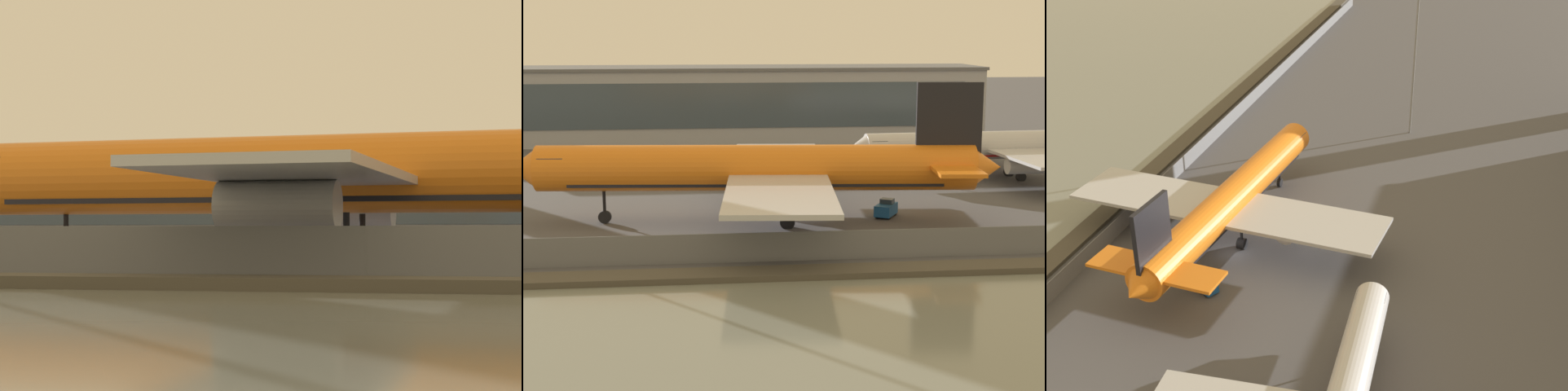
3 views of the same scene
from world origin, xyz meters
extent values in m
plane|color=#4C4C51|center=(0.00, 0.00, 0.00)|extent=(500.00, 500.00, 0.00)
cube|color=#474238|center=(0.00, -20.50, 0.25)|extent=(320.00, 3.00, 0.50)
cube|color=slate|center=(0.00, -16.00, 1.22)|extent=(280.00, 0.08, 2.45)
cylinder|color=slate|center=(-98.00, -16.00, 1.22)|extent=(0.10, 0.10, 2.45)
cylinder|color=slate|center=(0.00, -16.00, 1.22)|extent=(0.10, 0.10, 2.45)
cylinder|color=orange|center=(-4.90, -1.33, 5.49)|extent=(42.84, 8.28, 4.48)
cone|color=orange|center=(-27.35, 0.69, 5.49)|extent=(3.28, 4.50, 4.26)
cone|color=orange|center=(17.54, -3.35, 5.49)|extent=(3.26, 4.28, 4.03)
cube|color=#232D3D|center=(-24.42, 0.43, 6.05)|extent=(2.80, 4.01, 1.34)
cube|color=black|center=(-4.90, -1.33, 4.26)|extent=(36.39, 6.82, 0.81)
cube|color=#B7BABF|center=(-3.70, -11.70, 4.93)|extent=(11.17, 21.21, 0.45)
cube|color=#B7BABF|center=(-1.87, 8.67, 4.93)|extent=(11.17, 21.21, 0.45)
cylinder|color=#B7BABF|center=(-4.82, -9.96, 3.47)|extent=(6.16, 2.99, 2.46)
cylinder|color=#B7BABF|center=(-3.28, 7.15, 3.47)|extent=(6.16, 2.99, 2.46)
cube|color=black|center=(13.77, -3.01, 9.97)|extent=(6.41, 1.11, 7.62)
cube|color=orange|center=(13.43, -6.74, 5.83)|extent=(4.92, 7.85, 0.36)
cube|color=orange|center=(14.11, 0.73, 5.83)|extent=(4.92, 7.85, 0.36)
cylinder|color=black|center=(-19.76, 0.01, 1.94)|extent=(0.31, 0.31, 2.62)
cylinder|color=black|center=(-19.76, 0.01, 0.63)|extent=(1.29, 0.60, 1.25)
cylinder|color=black|center=(-2.14, -3.94, 1.94)|extent=(0.36, 0.36, 2.62)
cylinder|color=black|center=(-2.14, -3.94, 0.63)|extent=(1.53, 1.13, 1.44)
cylinder|color=black|center=(-1.72, 0.75, 1.94)|extent=(0.36, 0.36, 2.62)
cylinder|color=black|center=(-1.72, 0.75, 0.63)|extent=(1.53, 1.13, 1.44)
cone|color=silver|center=(9.35, 19.84, 4.35)|extent=(2.48, 3.49, 3.38)
cube|color=#232D3D|center=(11.70, 19.96, 4.80)|extent=(2.11, 3.12, 1.07)
cylinder|color=black|center=(15.49, 20.16, 1.54)|extent=(0.25, 0.25, 2.08)
cylinder|color=black|center=(15.49, 20.16, 0.50)|extent=(1.01, 0.44, 1.00)
cube|color=#19519E|center=(8.40, -0.01, 0.75)|extent=(2.96, 3.57, 1.11)
cube|color=#283847|center=(8.60, 0.34, 1.55)|extent=(1.66, 1.60, 0.50)
cylinder|color=black|center=(8.29, 1.19, 0.35)|extent=(0.53, 0.72, 0.70)
cylinder|color=black|center=(9.48, 0.53, 0.35)|extent=(0.53, 0.72, 0.70)
cylinder|color=black|center=(7.33, -0.54, 0.35)|extent=(0.53, 0.72, 0.70)
cylinder|color=black|center=(8.51, -1.21, 0.35)|extent=(0.53, 0.72, 0.70)
cylinder|color=gray|center=(-46.03, 15.38, 12.28)|extent=(0.36, 0.36, 24.57)
camera|label=1|loc=(3.89, -58.53, 2.20)|focal=70.00mm
camera|label=2|loc=(-11.35, -84.99, 18.82)|focal=60.00mm
camera|label=3|loc=(72.12, 30.41, 48.26)|focal=50.00mm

